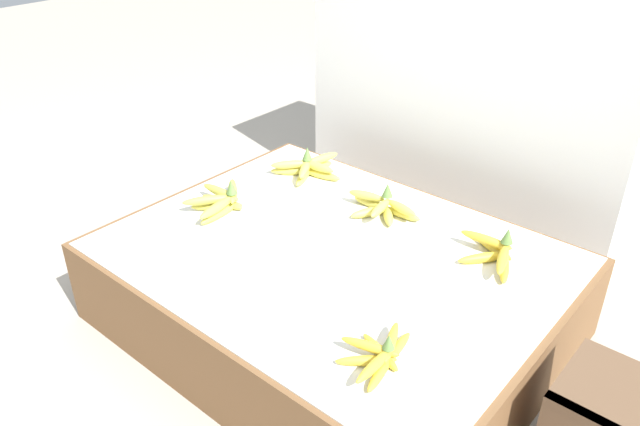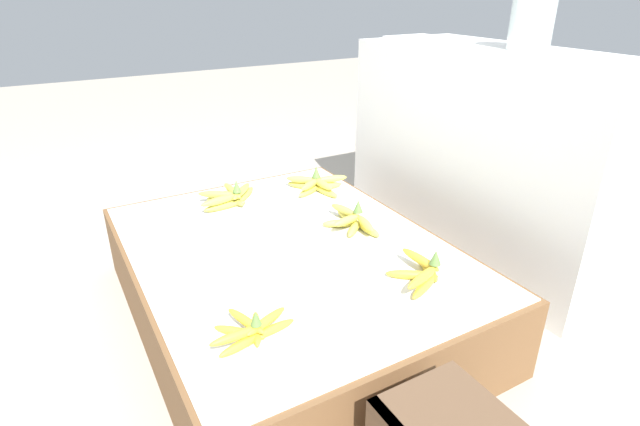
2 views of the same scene
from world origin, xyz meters
name	(u,v)px [view 2 (image 2 of 2)]	position (x,y,z in m)	size (l,w,h in m)	color
ground_plane	(291,315)	(0.00, 0.00, 0.00)	(10.00, 10.00, 0.00)	#A89E8E
display_platform	(290,282)	(0.00, 0.00, 0.13)	(1.19, 0.92, 0.26)	brown
back_vendor_table	(493,154)	(-0.06, 0.93, 0.39)	(1.18, 0.51, 0.78)	white
banana_bunch_front_midright	(252,329)	(0.35, -0.27, 0.28)	(0.14, 0.22, 0.08)	gold
banana_bunch_middle_left	(230,197)	(-0.40, -0.04, 0.29)	(0.17, 0.26, 0.10)	gold
banana_bunch_back_left	(316,184)	(-0.35, 0.30, 0.29)	(0.23, 0.23, 0.10)	#DBCC4C
banana_bunch_back_midleft	(352,220)	(-0.01, 0.24, 0.29)	(0.24, 0.13, 0.10)	#DBCC4C
banana_bunch_back_midright	(423,272)	(0.35, 0.24, 0.28)	(0.20, 0.19, 0.10)	gold
glass_jar	(533,18)	(-0.03, 0.99, 0.89)	(0.16, 0.16, 0.22)	silver
foam_tray_white	(422,39)	(-0.43, 0.84, 0.79)	(0.24, 0.22, 0.02)	white
foam_tray_dark	(596,59)	(0.27, 0.94, 0.79)	(0.28, 0.20, 0.02)	white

